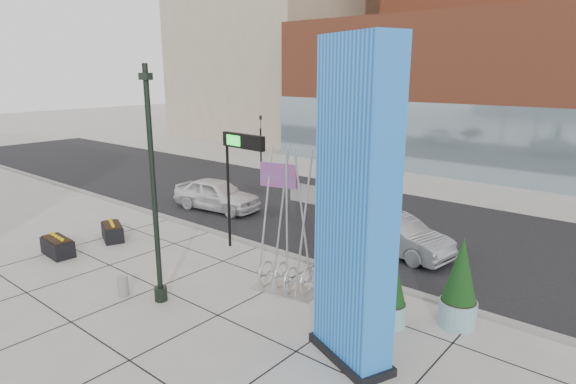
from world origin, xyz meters
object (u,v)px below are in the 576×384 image
Objects in this scene: car_silver_mid at (396,235)px; lamp_post at (155,210)px; overhead_street_sign at (242,151)px; blue_pylon at (355,214)px; concrete_bollard at (123,286)px; car_white_west at (217,195)px; public_art_sculpture at (286,255)px.

lamp_post is at bearing 164.71° from car_silver_mid.
overhead_street_sign is at bearing 102.51° from lamp_post.
blue_pylon is 8.53m from concrete_bollard.
blue_pylon is 14.77m from car_white_west.
blue_pylon is 1.65× the size of overhead_street_sign.
lamp_post is at bearing 24.33° from concrete_bollard.
car_silver_mid is at bearing -95.78° from car_white_west.
blue_pylon reaches higher than lamp_post.
car_silver_mid is (4.90, 3.65, -3.34)m from overhead_street_sign.
car_white_west is (-5.25, 3.33, -3.28)m from overhead_street_sign.
concrete_bollard is 0.14× the size of overhead_street_sign.
lamp_post is (-6.34, -1.16, -0.83)m from blue_pylon.
car_silver_mid is (10.15, 0.32, -0.06)m from car_white_west.
car_silver_mid is at bearing 65.64° from lamp_post.
blue_pylon reaches higher than public_art_sculpture.
car_silver_mid is at bearing 60.65° from concrete_bollard.
public_art_sculpture is (-3.72, 1.92, -2.55)m from blue_pylon.
concrete_bollard is at bearing -144.66° from blue_pylon.
blue_pylon reaches higher than concrete_bollard.
lamp_post reaches higher than public_art_sculpture.
lamp_post is 1.52× the size of car_white_west.
concrete_bollard is (-3.86, -3.65, -0.94)m from public_art_sculpture.
overhead_street_sign reaches higher than car_silver_mid.
lamp_post is at bearing -147.08° from blue_pylon.
overhead_street_sign is at bearing 146.34° from public_art_sculpture.
overhead_street_sign reaches higher than concrete_bollard.
car_white_west reaches higher than concrete_bollard.
public_art_sculpture is at bearing 175.22° from blue_pylon.
public_art_sculpture is at bearing 176.38° from car_silver_mid.
public_art_sculpture is 4.96m from overhead_street_sign.
public_art_sculpture is 10.28m from car_white_west.
concrete_bollard is at bearing -86.80° from overhead_street_sign.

